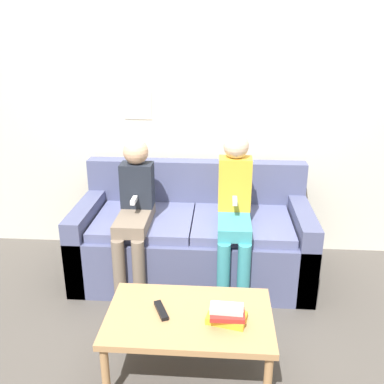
{
  "coord_description": "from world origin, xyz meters",
  "views": [
    {
      "loc": [
        0.21,
        -2.53,
        1.83
      ],
      "look_at": [
        0.0,
        0.4,
        0.75
      ],
      "focal_mm": 40.0,
      "sensor_mm": 36.0,
      "label": 1
    }
  ],
  "objects_px": {
    "coffee_table": "(189,321)",
    "tv_remote": "(161,310)",
    "person_left": "(135,207)",
    "couch": "(193,239)",
    "person_right": "(234,207)"
  },
  "relations": [
    {
      "from": "couch",
      "to": "coffee_table",
      "type": "height_order",
      "value": "couch"
    },
    {
      "from": "coffee_table",
      "to": "person_right",
      "type": "relative_size",
      "value": 0.78
    },
    {
      "from": "couch",
      "to": "person_left",
      "type": "xyz_separation_m",
      "value": [
        -0.42,
        -0.2,
        0.35
      ]
    },
    {
      "from": "person_left",
      "to": "person_right",
      "type": "bearing_deg",
      "value": 0.48
    },
    {
      "from": "person_left",
      "to": "tv_remote",
      "type": "height_order",
      "value": "person_left"
    },
    {
      "from": "coffee_table",
      "to": "tv_remote",
      "type": "height_order",
      "value": "tv_remote"
    },
    {
      "from": "couch",
      "to": "person_left",
      "type": "relative_size",
      "value": 1.61
    },
    {
      "from": "couch",
      "to": "coffee_table",
      "type": "relative_size",
      "value": 1.97
    },
    {
      "from": "couch",
      "to": "person_right",
      "type": "relative_size",
      "value": 1.54
    },
    {
      "from": "couch",
      "to": "tv_remote",
      "type": "distance_m",
      "value": 1.1
    },
    {
      "from": "person_left",
      "to": "tv_remote",
      "type": "bearing_deg",
      "value": -70.48
    },
    {
      "from": "couch",
      "to": "person_right",
      "type": "bearing_deg",
      "value": -31.49
    },
    {
      "from": "person_left",
      "to": "tv_remote",
      "type": "xyz_separation_m",
      "value": [
        0.31,
        -0.89,
        -0.25
      ]
    },
    {
      "from": "couch",
      "to": "person_right",
      "type": "height_order",
      "value": "person_right"
    },
    {
      "from": "coffee_table",
      "to": "person_left",
      "type": "bearing_deg",
      "value": 117.75
    }
  ]
}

